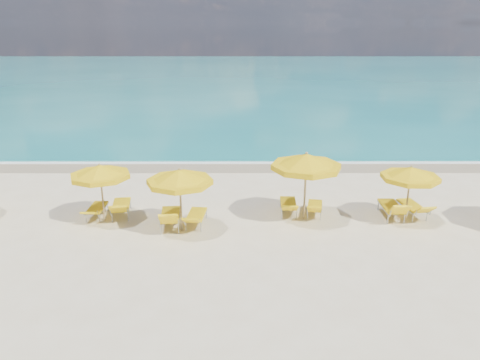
{
  "coord_description": "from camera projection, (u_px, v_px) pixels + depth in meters",
  "views": [
    {
      "loc": [
        -0.03,
        -15.37,
        6.87
      ],
      "look_at": [
        0.0,
        1.5,
        1.2
      ],
      "focal_mm": 35.0,
      "sensor_mm": 36.0,
      "label": 1
    }
  ],
  "objects": [
    {
      "name": "lounger_4_right",
      "position": [
        315.0,
        210.0,
        17.59
      ],
      "size": [
        0.83,
        1.69,
        0.72
      ],
      "rotation": [
        0.0,
        0.0,
        -0.19
      ],
      "color": "#A5A8AD",
      "rests_on": "ground"
    },
    {
      "name": "lounger_2_left",
      "position": [
        97.0,
        212.0,
        17.4
      ],
      "size": [
        0.58,
        1.72,
        0.63
      ],
      "rotation": [
        0.0,
        0.0,
        -0.01
      ],
      "color": "#A5A8AD",
      "rests_on": "ground"
    },
    {
      "name": "umbrella_2",
      "position": [
        100.0,
        172.0,
        16.58
      ],
      "size": [
        2.22,
        2.22,
        2.17
      ],
      "rotation": [
        0.0,
        0.0,
        -0.03
      ],
      "color": "tan",
      "rests_on": "ground"
    },
    {
      "name": "umbrella_3",
      "position": [
        180.0,
        178.0,
        15.67
      ],
      "size": [
        2.3,
        2.3,
        2.29
      ],
      "rotation": [
        0.0,
        0.0,
        -0.01
      ],
      "color": "tan",
      "rests_on": "ground"
    },
    {
      "name": "umbrella_5",
      "position": [
        411.0,
        174.0,
        16.56
      ],
      "size": [
        2.7,
        2.7,
        2.11
      ],
      "rotation": [
        0.0,
        0.0,
        0.37
      ],
      "color": "tan",
      "rests_on": "ground"
    },
    {
      "name": "lounger_5_right",
      "position": [
        412.0,
        210.0,
        17.5
      ],
      "size": [
        0.87,
        1.9,
        0.79
      ],
      "rotation": [
        0.0,
        0.0,
        0.15
      ],
      "color": "#A5A8AD",
      "rests_on": "ground"
    },
    {
      "name": "lounger_3_left",
      "position": [
        171.0,
        220.0,
        16.55
      ],
      "size": [
        0.84,
        2.01,
        0.96
      ],
      "rotation": [
        0.0,
        0.0,
        0.09
      ],
      "color": "#A5A8AD",
      "rests_on": "ground"
    },
    {
      "name": "ocean",
      "position": [
        239.0,
        77.0,
        62.25
      ],
      "size": [
        120.0,
        80.0,
        0.3
      ],
      "primitive_type": "cube",
      "color": "#157576",
      "rests_on": "ground"
    },
    {
      "name": "lounger_4_left",
      "position": [
        288.0,
        208.0,
        17.72
      ],
      "size": [
        0.69,
        1.86,
        0.76
      ],
      "rotation": [
        0.0,
        0.0,
        -0.05
      ],
      "color": "#A5A8AD",
      "rests_on": "ground"
    },
    {
      "name": "ground_plane",
      "position": [
        240.0,
        225.0,
        16.76
      ],
      "size": [
        120.0,
        120.0,
        0.0
      ],
      "primitive_type": "plane",
      "color": "beige"
    },
    {
      "name": "whitecap_near",
      "position": [
        154.0,
        126.0,
        32.86
      ],
      "size": [
        14.0,
        0.36,
        0.05
      ],
      "primitive_type": "cube",
      "color": "white",
      "rests_on": "ground"
    },
    {
      "name": "lounger_3_right",
      "position": [
        196.0,
        220.0,
        16.67
      ],
      "size": [
        0.76,
        1.87,
        0.75
      ],
      "rotation": [
        0.0,
        0.0,
        -0.09
      ],
      "color": "#A5A8AD",
      "rests_on": "ground"
    },
    {
      "name": "lounger_5_left",
      "position": [
        391.0,
        211.0,
        17.34
      ],
      "size": [
        0.69,
        1.92,
        0.93
      ],
      "rotation": [
        0.0,
        0.0,
        -0.01
      ],
      "color": "#A5A8AD",
      "rests_on": "ground"
    },
    {
      "name": "umbrella_4",
      "position": [
        306.0,
        162.0,
        16.57
      ],
      "size": [
        2.64,
        2.64,
        2.57
      ],
      "rotation": [
        0.0,
        0.0,
        0.04
      ],
      "color": "tan",
      "rests_on": "ground"
    },
    {
      "name": "foam_line",
      "position": [
        240.0,
        161.0,
        24.53
      ],
      "size": [
        120.0,
        1.2,
        0.03
      ],
      "primitive_type": "cube",
      "color": "white",
      "rests_on": "ground"
    },
    {
      "name": "whitecap_far",
      "position": [
        334.0,
        109.0,
        39.52
      ],
      "size": [
        18.0,
        0.3,
        0.05
      ],
      "primitive_type": "cube",
      "color": "white",
      "rests_on": "ground"
    },
    {
      "name": "wet_sand_band",
      "position": [
        240.0,
        165.0,
        23.77
      ],
      "size": [
        120.0,
        2.6,
        0.01
      ],
      "primitive_type": "cube",
      "color": "tan",
      "rests_on": "ground"
    },
    {
      "name": "lounger_2_right",
      "position": [
        121.0,
        210.0,
        17.51
      ],
      "size": [
        0.91,
        1.97,
        0.85
      ],
      "rotation": [
        0.0,
        0.0,
        0.15
      ],
      "color": "#A5A8AD",
      "rests_on": "ground"
    }
  ]
}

